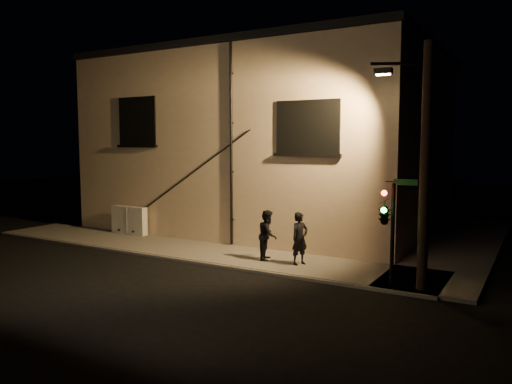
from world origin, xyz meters
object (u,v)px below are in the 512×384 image
Objects in this scene: utility_cabinet at (129,220)px; traffic_signal at (385,214)px; pedestrian_b at (268,235)px; pedestrian_a at (300,238)px; streetlamp_pole at (423,162)px.

utility_cabinet is 0.62× the size of traffic_signal.
traffic_signal is (4.58, -0.99, 1.23)m from pedestrian_b.
pedestrian_a reaches higher than pedestrian_b.
utility_cabinet is 8.25m from pedestrian_b.
streetlamp_pole reaches higher than utility_cabinet.
pedestrian_a is at bearing 164.64° from traffic_signal.
pedestrian_b is 4.84m from traffic_signal.
utility_cabinet is at bearing 170.74° from streetlamp_pole.
pedestrian_a is at bearing -8.16° from utility_cabinet.
pedestrian_a is 0.26× the size of streetlamp_pole.
streetlamp_pole is (13.76, -2.24, 3.07)m from utility_cabinet.
utility_cabinet is 14.27m from streetlamp_pole.
traffic_signal is at bearing -121.67° from pedestrian_b.
pedestrian_b is at bearing -8.83° from utility_cabinet.
utility_cabinet is 0.27× the size of streetlamp_pole.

